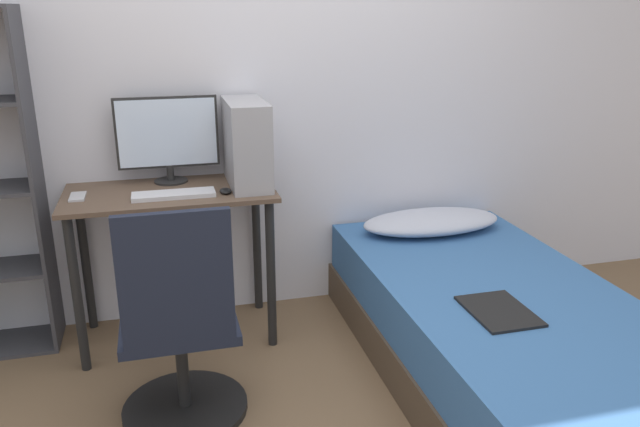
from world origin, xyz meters
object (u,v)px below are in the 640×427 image
Objects in this scene: monitor at (168,136)px; keyboard at (174,195)px; pc_tower at (246,143)px; bed at (499,335)px; office_chair at (181,342)px.

monitor is 0.35m from keyboard.
monitor reaches higher than pc_tower.
pc_tower reaches higher than keyboard.
bed is at bearing -34.18° from monitor.
pc_tower is (0.37, -0.14, -0.03)m from monitor.
monitor reaches higher than bed.
bed is 1.61m from keyboard.
monitor reaches higher than keyboard.
keyboard is at bearing 154.13° from bed.
monitor is at bearing 158.98° from pc_tower.
keyboard is at bearing -161.10° from pc_tower.
office_chair is 1.04m from pc_tower.
pc_tower is at bearing 61.93° from office_chair.
bed is 5.41× the size of keyboard.
bed is 4.65× the size of pc_tower.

